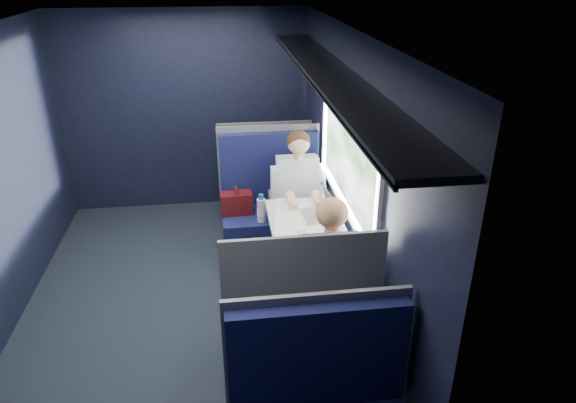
{
  "coord_description": "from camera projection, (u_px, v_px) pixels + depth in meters",
  "views": [
    {
      "loc": [
        0.4,
        -3.79,
        2.77
      ],
      "look_at": [
        0.9,
        0.0,
        0.95
      ],
      "focal_mm": 32.0,
      "sensor_mm": 36.0,
      "label": 1
    }
  ],
  "objects": [
    {
      "name": "man",
      "position": [
        299.0,
        191.0,
        4.98
      ],
      "size": [
        0.53,
        0.56,
        1.32
      ],
      "color": "black",
      "rests_on": "ground"
    },
    {
      "name": "seat_bay_near",
      "position": [
        271.0,
        212.0,
        5.23
      ],
      "size": [
        1.04,
        0.62,
        1.26
      ],
      "color": "#0B0E34",
      "rests_on": "ground"
    },
    {
      "name": "seat_row_front",
      "position": [
        264.0,
        178.0,
        6.07
      ],
      "size": [
        1.04,
        0.51,
        1.16
      ],
      "color": "#0B0E34",
      "rests_on": "ground"
    },
    {
      "name": "ground",
      "position": [
        187.0,
        305.0,
        4.53
      ],
      "size": [
        2.8,
        4.2,
        0.01
      ],
      "primitive_type": "cube",
      "color": "black"
    },
    {
      "name": "papers",
      "position": [
        306.0,
        217.0,
        4.43
      ],
      "size": [
        0.62,
        0.82,
        0.01
      ],
      "primitive_type": "cube",
      "rotation": [
        0.0,
        0.0,
        -0.13
      ],
      "color": "white",
      "rests_on": "table"
    },
    {
      "name": "room_shell",
      "position": [
        174.0,
        146.0,
        3.9
      ],
      "size": [
        3.0,
        4.4,
        2.4
      ],
      "color": "black",
      "rests_on": "ground"
    },
    {
      "name": "bottle_small",
      "position": [
        322.0,
        194.0,
        4.62
      ],
      "size": [
        0.07,
        0.07,
        0.22
      ],
      "color": "silver",
      "rests_on": "table"
    },
    {
      "name": "cup",
      "position": [
        325.0,
        201.0,
        4.62
      ],
      "size": [
        0.07,
        0.07,
        0.09
      ],
      "primitive_type": "cylinder",
      "color": "white",
      "rests_on": "table"
    },
    {
      "name": "table",
      "position": [
        303.0,
        231.0,
        4.37
      ],
      "size": [
        0.62,
        1.0,
        0.74
      ],
      "color": "#54565E",
      "rests_on": "ground"
    },
    {
      "name": "laptop",
      "position": [
        323.0,
        209.0,
        4.42
      ],
      "size": [
        0.26,
        0.34,
        0.24
      ],
      "color": "silver",
      "rests_on": "table"
    },
    {
      "name": "woman",
      "position": [
        328.0,
        269.0,
        3.72
      ],
      "size": [
        0.53,
        0.56,
        1.32
      ],
      "color": "black",
      "rests_on": "ground"
    },
    {
      "name": "seat_bay_far",
      "position": [
        297.0,
        321.0,
        3.67
      ],
      "size": [
        1.04,
        0.62,
        1.26
      ],
      "color": "#0B0E34",
      "rests_on": "ground"
    }
  ]
}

